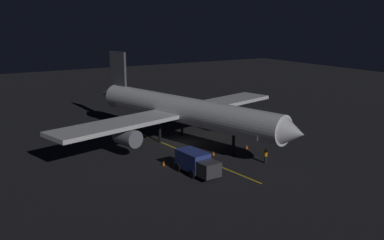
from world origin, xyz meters
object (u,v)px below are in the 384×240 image
catering_truck (226,123)px  traffic_cone_under_wing (164,164)px  baggage_truck (196,163)px  traffic_cone_near_right (247,147)px  traffic_cone_near_left (213,153)px  airliner (181,111)px  ground_crew_worker (266,156)px

catering_truck → traffic_cone_under_wing: size_ratio=11.97×
traffic_cone_under_wing → baggage_truck: bearing=112.0°
baggage_truck → traffic_cone_near_right: bearing=-156.5°
traffic_cone_near_left → traffic_cone_near_right: 5.13m
airliner → ground_crew_worker: (-3.92, 12.56, -3.34)m
ground_crew_worker → traffic_cone_near_left: bearing=-57.2°
airliner → traffic_cone_near_right: size_ratio=65.47×
airliner → traffic_cone_under_wing: airliner is taller
ground_crew_worker → traffic_cone_under_wing: ground_crew_worker is taller
baggage_truck → catering_truck: 18.21m
catering_truck → ground_crew_worker: (4.35, 13.78, -0.34)m
ground_crew_worker → traffic_cone_near_right: ground_crew_worker is taller
ground_crew_worker → catering_truck: bearing=-107.5°
catering_truck → traffic_cone_under_wing: catering_truck is taller
airliner → catering_truck: 8.89m
baggage_truck → traffic_cone_near_left: 6.84m
ground_crew_worker → traffic_cone_near_right: bearing=-106.6°
catering_truck → ground_crew_worker: 14.46m
catering_truck → traffic_cone_near_left: size_ratio=11.97×
catering_truck → traffic_cone_near_right: size_ratio=11.97×
traffic_cone_near_right → traffic_cone_near_left: bearing=0.9°
airliner → baggage_truck: airliner is taller
airliner → traffic_cone_near_right: (-5.56, 7.06, -3.98)m
baggage_truck → catering_truck: size_ratio=0.86×
catering_truck → ground_crew_worker: catering_truck is taller
catering_truck → traffic_cone_near_left: bearing=46.9°
traffic_cone_near_right → airliner: bearing=-51.8°
ground_crew_worker → traffic_cone_near_right: size_ratio=3.16×
traffic_cone_near_right → traffic_cone_under_wing: 11.98m
airliner → traffic_cone_near_left: 8.19m
airliner → baggage_truck: size_ratio=6.34×
catering_truck → traffic_cone_near_left: (7.84, 8.37, -0.98)m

